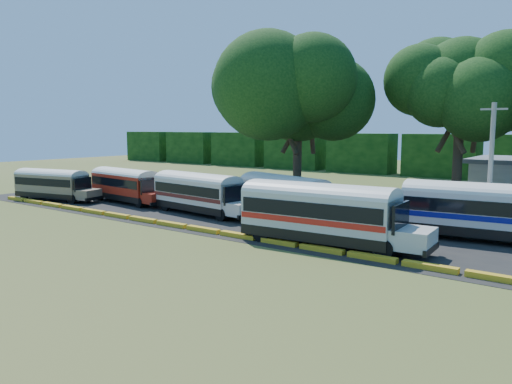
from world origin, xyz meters
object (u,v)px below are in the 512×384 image
Objects in this scene: bus_beige at (53,183)px; bus_cream_west at (199,191)px; tree_west at (298,93)px; bus_white_red at (322,211)px; bus_red at (126,183)px.

bus_cream_west reaches higher than bus_beige.
tree_west is at bearing 82.08° from bus_cream_west.
bus_cream_west is 0.90× the size of bus_white_red.
bus_red is at bearing -175.94° from bus_cream_west.
tree_west is (-10.57, 14.13, 7.95)m from bus_white_red.
bus_white_red reaches higher than bus_beige.
bus_beige is at bearing -163.72° from bus_cream_west.
tree_west reaches higher than bus_cream_west.
bus_beige is at bearing -144.83° from tree_west.
tree_west reaches higher than bus_red.
bus_beige is 24.60m from tree_west.
tree_west is (2.67, 10.49, 8.17)m from bus_cream_west.
bus_cream_west is 13.56m from tree_west.
bus_white_red is (22.75, -4.02, 0.28)m from bus_red.
bus_beige is 29.50m from bus_white_red.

